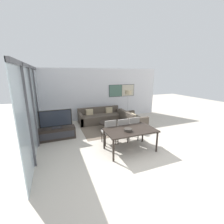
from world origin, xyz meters
TOP-DOWN VIEW (x-y plane):
  - ground_plane at (0.00, 0.00)m, footprint 24.00×24.00m
  - wall_back at (0.04, 5.08)m, footprint 7.25×0.09m
  - window_wall_left at (-3.12, 2.54)m, footprint 0.07×5.08m
  - area_rug at (-0.19, 3.14)m, footprint 2.37×1.80m
  - tv_console at (-2.42, 2.92)m, footprint 1.37×0.45m
  - television at (-2.42, 2.92)m, footprint 1.20×0.20m
  - sofa_main at (-0.19, 4.39)m, footprint 2.28×0.89m
  - sofa_side at (1.03, 3.18)m, footprint 0.89×1.44m
  - coffee_table at (-0.19, 3.14)m, footprint 0.82×0.82m
  - dining_table at (-0.19, 1.07)m, footprint 1.66×0.95m
  - dining_chair_left at (-0.67, 1.75)m, footprint 0.46×0.46m
  - dining_chair_centre at (-0.19, 1.72)m, footprint 0.46×0.46m
  - dining_chair_right at (0.28, 1.76)m, footprint 0.46×0.46m
  - fruit_bowl at (-0.33, 0.97)m, footprint 0.27×0.27m
  - floor_lamp at (1.38, 4.23)m, footprint 0.36×0.36m

SIDE VIEW (x-z plane):
  - ground_plane at x=0.00m, z-range 0.00..0.00m
  - area_rug at x=-0.19m, z-range 0.00..0.01m
  - tv_console at x=-2.42m, z-range 0.00..0.46m
  - sofa_main at x=-0.19m, z-range -0.12..0.64m
  - sofa_side at x=1.03m, z-range -0.12..0.65m
  - coffee_table at x=-0.19m, z-range 0.09..0.45m
  - dining_chair_left at x=-0.67m, z-range 0.06..1.00m
  - dining_chair_centre at x=-0.19m, z-range 0.06..1.00m
  - dining_chair_right at x=0.28m, z-range 0.06..1.00m
  - dining_table at x=-0.19m, z-range 0.30..1.04m
  - fruit_bowl at x=-0.33m, z-range 0.75..0.83m
  - television at x=-2.42m, z-range 0.46..1.19m
  - wall_back at x=0.04m, z-range 0.00..2.80m
  - floor_lamp at x=1.38m, z-range 0.59..2.23m
  - window_wall_left at x=-3.12m, z-range 0.13..2.93m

